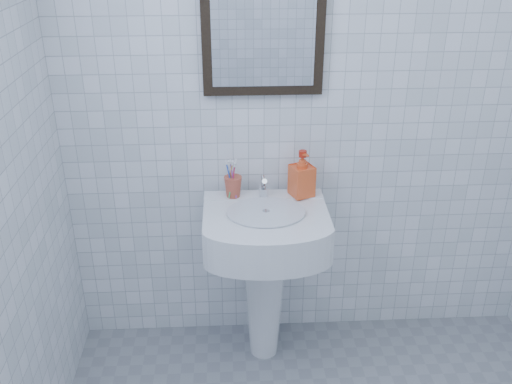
{
  "coord_description": "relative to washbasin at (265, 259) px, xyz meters",
  "views": [
    {
      "loc": [
        -0.37,
        -1.16,
        1.93
      ],
      "look_at": [
        -0.26,
        0.86,
        0.94
      ],
      "focal_mm": 40.0,
      "sensor_mm": 36.0,
      "label": 1
    }
  ],
  "objects": [
    {
      "name": "wall_mirror",
      "position": [
        0.0,
        0.2,
        1.01
      ],
      "size": [
        0.5,
        0.04,
        0.62
      ],
      "color": "black",
      "rests_on": "wall_back"
    },
    {
      "name": "faucet",
      "position": [
        0.0,
        0.1,
        0.3
      ],
      "size": [
        0.04,
        0.09,
        0.11
      ],
      "color": "silver",
      "rests_on": "washbasin"
    },
    {
      "name": "washbasin",
      "position": [
        0.0,
        0.0,
        0.0
      ],
      "size": [
        0.53,
        0.39,
        0.81
      ],
      "color": "white",
      "rests_on": "ground"
    },
    {
      "name": "toothbrush_cup",
      "position": [
        -0.13,
        0.11,
        0.31
      ],
      "size": [
        0.08,
        0.08,
        0.09
      ],
      "primitive_type": null,
      "rotation": [
        0.0,
        0.0,
        -0.02
      ],
      "color": "#B84C35",
      "rests_on": "washbasin"
    },
    {
      "name": "soap_dispenser",
      "position": [
        0.17,
        0.11,
        0.36
      ],
      "size": [
        0.12,
        0.12,
        0.21
      ],
      "primitive_type": "imported",
      "rotation": [
        0.0,
        0.0,
        0.38
      ],
      "color": "red",
      "rests_on": "washbasin"
    },
    {
      "name": "wall_back",
      "position": [
        0.21,
        0.22,
        0.71
      ],
      "size": [
        2.2,
        0.02,
        2.5
      ],
      "primitive_type": "cube",
      "color": "white",
      "rests_on": "ground"
    }
  ]
}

